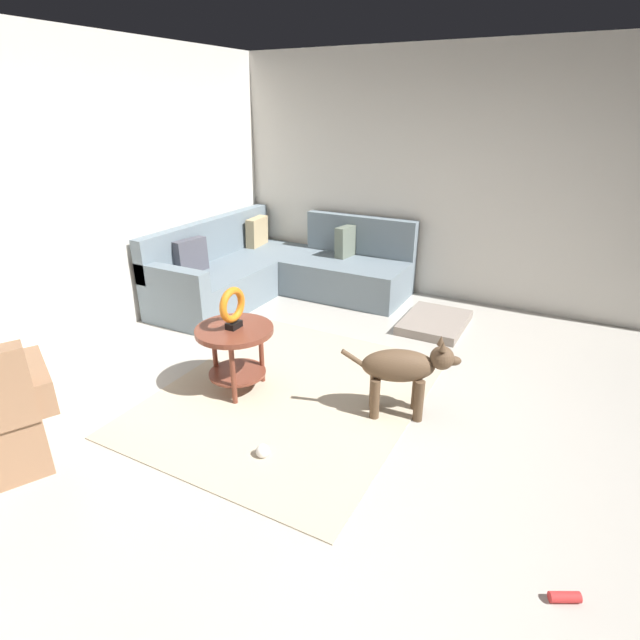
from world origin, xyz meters
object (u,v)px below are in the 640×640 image
at_px(side_table, 235,342).
at_px(torus_sculpture, 233,307).
at_px(dog_toy_ball, 263,451).
at_px(dog_toy_rope, 565,597).
at_px(dog_bed_mat, 435,322).
at_px(dog, 404,369).
at_px(sectional_couch, 276,272).

distance_m(side_table, torus_sculpture, 0.29).
xyz_separation_m(dog_toy_ball, dog_toy_rope, (-0.19, -1.80, -0.02)).
height_order(dog_bed_mat, dog_toy_rope, dog_bed_mat).
relative_size(side_table, dog, 0.76).
height_order(torus_sculpture, dog_toy_ball, torus_sculpture).
xyz_separation_m(dog_bed_mat, dog, (-1.67, -0.23, 0.33)).
xyz_separation_m(sectional_couch, dog_toy_rope, (-2.76, -3.35, -0.27)).
distance_m(sectional_couch, dog_toy_ball, 3.01).
distance_m(side_table, dog_bed_mat, 2.24).
xyz_separation_m(side_table, torus_sculpture, (-0.00, 0.00, 0.29)).
relative_size(dog_bed_mat, dog_toy_ball, 8.66).
bearing_deg(dog_toy_ball, torus_sculpture, 46.91).
xyz_separation_m(dog, dog_toy_ball, (-0.89, 0.62, -0.33)).
bearing_deg(dog_bed_mat, dog_toy_rope, -152.82).
height_order(dog, dog_toy_rope, dog).
bearing_deg(side_table, torus_sculpture, 180.00).
height_order(dog_toy_ball, dog_toy_rope, dog_toy_ball).
distance_m(torus_sculpture, dog_toy_rope, 2.67).
bearing_deg(dog_bed_mat, side_table, 151.99).
xyz_separation_m(torus_sculpture, dog, (0.28, -1.27, -0.33)).
distance_m(torus_sculpture, dog_bed_mat, 2.31).
height_order(sectional_couch, dog_toy_ball, sectional_couch).
bearing_deg(dog_bed_mat, dog, -172.03).
distance_m(sectional_couch, dog_bed_mat, 1.95).
xyz_separation_m(sectional_couch, dog, (-1.68, -2.17, 0.09)).
distance_m(dog_toy_ball, dog_toy_rope, 1.81).
bearing_deg(sectional_couch, dog, -127.79).
distance_m(sectional_couch, torus_sculpture, 2.20).
relative_size(side_table, torus_sculpture, 1.84).
height_order(torus_sculpture, dog_toy_rope, torus_sculpture).
distance_m(side_table, dog_toy_rope, 2.61).
xyz_separation_m(dog_bed_mat, dog_toy_ball, (-2.56, 0.39, 0.00)).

